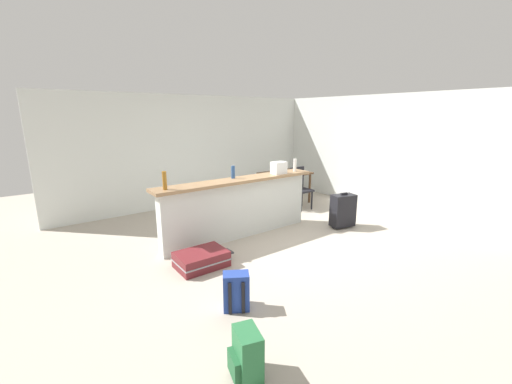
% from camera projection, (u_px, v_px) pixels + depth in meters
% --- Properties ---
extents(ground_plane, '(13.00, 13.00, 0.05)m').
position_uv_depth(ground_plane, '(284.00, 241.00, 5.47)').
color(ground_plane, '#ADA393').
extents(wall_back, '(6.60, 0.10, 2.50)m').
position_uv_depth(wall_back, '(198.00, 150.00, 7.54)').
color(wall_back, silver).
rests_on(wall_back, ground_plane).
extents(wall_right, '(0.10, 6.00, 2.50)m').
position_uv_depth(wall_right, '(378.00, 152.00, 7.18)').
color(wall_right, silver).
rests_on(wall_right, ground_plane).
extents(partition_half_wall, '(2.80, 0.20, 0.98)m').
position_uv_depth(partition_half_wall, '(239.00, 210.00, 5.49)').
color(partition_half_wall, silver).
rests_on(partition_half_wall, ground_plane).
extents(bar_countertop, '(2.96, 0.40, 0.05)m').
position_uv_depth(bar_countertop, '(239.00, 180.00, 5.36)').
color(bar_countertop, '#93704C').
rests_on(bar_countertop, partition_half_wall).
extents(bottle_amber, '(0.06, 0.06, 0.27)m').
position_uv_depth(bottle_amber, '(165.00, 181.00, 4.56)').
color(bottle_amber, '#9E661E').
rests_on(bottle_amber, bar_countertop).
extents(bottle_blue, '(0.06, 0.06, 0.21)m').
position_uv_depth(bottle_blue, '(233.00, 172.00, 5.38)').
color(bottle_blue, '#284C89').
rests_on(bottle_blue, bar_countertop).
extents(bottle_white, '(0.06, 0.06, 0.24)m').
position_uv_depth(bottle_white, '(295.00, 165.00, 6.04)').
color(bottle_white, silver).
rests_on(bottle_white, bar_countertop).
extents(grocery_bag, '(0.26, 0.18, 0.22)m').
position_uv_depth(grocery_bag, '(279.00, 168.00, 5.78)').
color(grocery_bag, silver).
rests_on(grocery_bag, bar_countertop).
extents(dining_table, '(1.10, 0.80, 0.74)m').
position_uv_depth(dining_table, '(285.00, 176.00, 7.58)').
color(dining_table, '#4C331E').
rests_on(dining_table, ground_plane).
extents(dining_chair_near_partition, '(0.41, 0.41, 0.93)m').
position_uv_depth(dining_chair_near_partition, '(300.00, 186.00, 7.17)').
color(dining_chair_near_partition, black).
rests_on(dining_chair_near_partition, ground_plane).
extents(suitcase_flat_maroon, '(0.83, 0.50, 0.22)m').
position_uv_depth(suitcase_flat_maroon, '(202.00, 259.00, 4.47)').
color(suitcase_flat_maroon, maroon).
rests_on(suitcase_flat_maroon, ground_plane).
extents(suitcase_upright_black, '(0.48, 0.34, 0.67)m').
position_uv_depth(suitcase_upright_black, '(343.00, 210.00, 5.98)').
color(suitcase_upright_black, black).
rests_on(suitcase_upright_black, ground_plane).
extents(backpack_green, '(0.30, 0.32, 0.42)m').
position_uv_depth(backpack_green, '(247.00, 355.00, 2.56)').
color(backpack_green, '#286B3D').
rests_on(backpack_green, ground_plane).
extents(backpack_blue, '(0.33, 0.33, 0.42)m').
position_uv_depth(backpack_blue, '(236.00, 292.00, 3.48)').
color(backpack_blue, '#233D93').
rests_on(backpack_blue, ground_plane).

